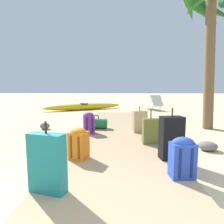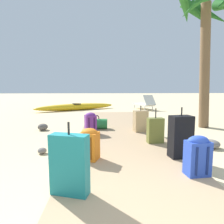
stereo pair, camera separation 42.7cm
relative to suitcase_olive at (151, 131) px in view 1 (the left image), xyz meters
The scene contains 16 objects.
ground_plane 0.85m from the suitcase_olive, 152.23° to the left, with size 60.00×60.00×0.00m, color #D1BA8C.
boardwalk 1.38m from the suitcase_olive, 120.67° to the left, with size 2.05×7.94×0.08m, color tan.
suitcase_olive is the anchor object (origin of this frame).
backpack_orange 1.64m from the suitcase_olive, 144.87° to the right, with size 0.35×0.33×0.53m.
suitcase_tan 1.11m from the suitcase_olive, 95.96° to the left, with size 0.40×0.31×0.69m.
backpack_purple 1.70m from the suitcase_olive, 147.99° to the left, with size 0.33×0.32×0.55m.
suitcase_teal 2.52m from the suitcase_olive, 126.45° to the right, with size 0.46×0.28×0.83m.
suitcase_black 0.93m from the suitcase_olive, 77.52° to the right, with size 0.40×0.29×0.86m.
duffel_bag_green 1.97m from the suitcase_olive, 131.62° to the left, with size 0.62×0.31×0.40m.
backpack_blue 1.61m from the suitcase_olive, 84.06° to the right, with size 0.34×0.26×0.55m.
palm_tree_near_right 4.15m from the suitcase_olive, 45.80° to the left, with size 2.05×2.02×4.18m.
lounge_chair 6.88m from the suitcase_olive, 80.22° to the left, with size 1.07×1.63×0.81m.
kayak 7.11m from the suitcase_olive, 110.94° to the left, with size 4.14×2.49×0.36m.
rock_left_near 2.34m from the suitcase_olive, behind, with size 0.17×0.17×0.12m, color slate.
rock_right_mid 1.17m from the suitcase_olive, ahead, with size 0.33×0.38×0.18m, color slate.
rock_left_mid 3.37m from the suitcase_olive, 149.25° to the left, with size 0.29×0.28×0.20m, color #5B5651.
Camera 1 is at (-0.01, -1.40, 1.30)m, focal length 32.53 mm.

